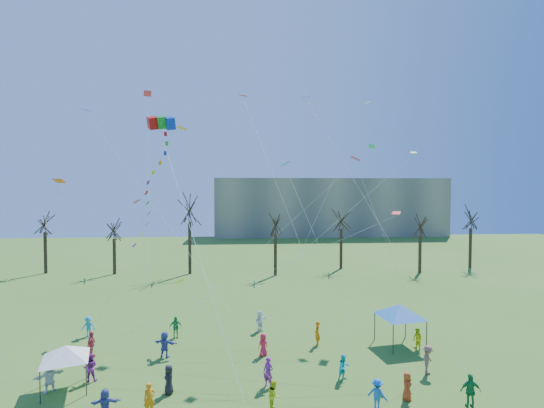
{
  "coord_description": "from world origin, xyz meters",
  "views": [
    {
      "loc": [
        -0.36,
        -18.14,
        11.81
      ],
      "look_at": [
        1.26,
        5.0,
        11.0
      ],
      "focal_mm": 25.0,
      "sensor_mm": 36.0,
      "label": 1
    }
  ],
  "objects": [
    {
      "name": "bare_tree_row",
      "position": [
        2.33,
        36.36,
        6.98
      ],
      "size": [
        68.23,
        9.12,
        11.64
      ],
      "color": "black",
      "rests_on": "ground"
    },
    {
      "name": "big_box_kite",
      "position": [
        -6.14,
        6.86,
        11.82
      ],
      "size": [
        4.06,
        6.48,
        18.55
      ],
      "color": "red",
      "rests_on": "ground"
    },
    {
      "name": "distant_building",
      "position": [
        22.0,
        82.0,
        7.5
      ],
      "size": [
        60.0,
        14.0,
        15.0
      ],
      "primitive_type": "cube",
      "color": "gray",
      "rests_on": "ground"
    },
    {
      "name": "small_kites_aloft",
      "position": [
        0.65,
        12.67,
        14.3
      ],
      "size": [
        30.37,
        19.68,
        31.14
      ],
      "color": "#EC490C",
      "rests_on": "ground"
    },
    {
      "name": "canopy_tent_blue",
      "position": [
        11.39,
        9.65,
        2.67
      ],
      "size": [
        4.16,
        4.16,
        3.16
      ],
      "color": "#3F3F44",
      "rests_on": "ground"
    },
    {
      "name": "canopy_tent_white",
      "position": [
        -11.03,
        4.72,
        2.25
      ],
      "size": [
        3.35,
        3.35,
        2.66
      ],
      "color": "#3F3F44",
      "rests_on": "ground"
    },
    {
      "name": "festival_crowd",
      "position": [
        -1.71,
        6.12,
        0.86
      ],
      "size": [
        26.39,
        14.15,
        1.86
      ],
      "color": "#B63516",
      "rests_on": "ground"
    }
  ]
}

